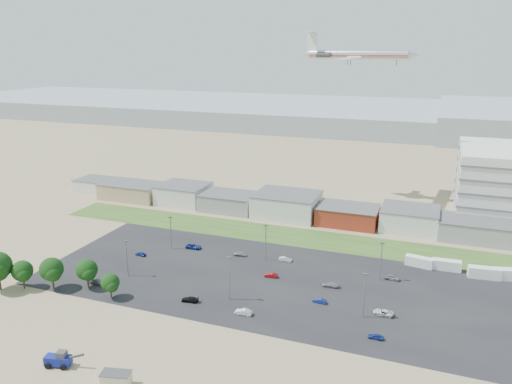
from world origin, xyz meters
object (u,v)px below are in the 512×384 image
at_px(parked_car_7, 271,275).
at_px(parked_car_8, 392,278).
at_px(parked_car_3, 190,299).
at_px(parked_car_11, 285,259).
at_px(portable_shed, 116,379).
at_px(parked_car_9, 193,247).
at_px(parked_car_5, 141,254).
at_px(parked_car_13, 243,312).
at_px(parked_car_10, 97,282).
at_px(airliner, 358,55).
at_px(box_trailer_a, 419,262).
at_px(parked_car_1, 320,301).
at_px(parked_car_12, 330,285).
at_px(parked_car_0, 383,312).
at_px(parked_car_2, 376,336).
at_px(parked_car_6, 240,254).
at_px(telehandler, 58,359).

bearing_deg(parked_car_7, parked_car_8, 102.98).
height_order(parked_car_3, parked_car_11, parked_car_11).
height_order(portable_shed, parked_car_9, portable_shed).
height_order(parked_car_5, parked_car_13, parked_car_13).
height_order(portable_shed, parked_car_10, portable_shed).
bearing_deg(airliner, parked_car_7, -88.37).
height_order(box_trailer_a, parked_car_5, box_trailer_a).
distance_m(parked_car_9, parked_car_13, 41.64).
distance_m(parked_car_1, parked_car_9, 47.21).
xyz_separation_m(airliner, parked_car_5, (-46.40, -77.70, -54.79)).
distance_m(airliner, parked_car_12, 95.68).
xyz_separation_m(parked_car_0, parked_car_2, (-0.28, -10.31, -0.08)).
bearing_deg(parked_car_5, parked_car_13, 69.99).
distance_m(parked_car_7, parked_car_9, 29.86).
height_order(airliner, parked_car_11, airliner).
distance_m(box_trailer_a, parked_car_2, 40.91).
height_order(box_trailer_a, parked_car_7, box_trailer_a).
height_order(parked_car_1, parked_car_5, parked_car_5).
relative_size(parked_car_9, parked_car_13, 1.19).
bearing_deg(parked_car_5, parked_car_1, 87.47).
bearing_deg(parked_car_11, box_trailer_a, -79.90).
bearing_deg(parked_car_5, parked_car_0, 89.05).
xyz_separation_m(parked_car_0, parked_car_13, (-29.44, -10.83, 0.03)).
bearing_deg(parked_car_6, parked_car_12, -117.20).
distance_m(parked_car_3, parked_car_6, 29.27).
xyz_separation_m(parked_car_7, parked_car_8, (29.89, 9.52, 0.08)).
relative_size(parked_car_1, parked_car_3, 0.80).
xyz_separation_m(parked_car_1, parked_car_10, (-55.26, -10.28, 0.07)).
relative_size(portable_shed, parked_car_13, 1.32).
xyz_separation_m(airliner, parked_car_12, (9.12, -77.94, -54.75)).
relative_size(parked_car_10, parked_car_11, 1.15).
bearing_deg(parked_car_5, box_trailer_a, 112.04).
distance_m(parked_car_0, parked_car_9, 61.06).
bearing_deg(parked_car_8, parked_car_2, -176.82).
distance_m(parked_car_10, parked_car_11, 50.67).
relative_size(parked_car_1, parked_car_8, 0.86).
bearing_deg(parked_car_10, portable_shed, -138.91).
xyz_separation_m(parked_car_1, parked_car_5, (-55.03, 9.11, 0.01)).
bearing_deg(parked_car_13, parked_car_8, 132.07).
height_order(parked_car_6, parked_car_11, parked_car_11).
bearing_deg(parked_car_12, airliner, -175.42).
height_order(parked_car_7, parked_car_11, parked_car_11).
bearing_deg(parked_car_2, parked_car_0, 178.52).
relative_size(parked_car_1, parked_car_10, 0.78).
bearing_deg(telehandler, parked_car_10, 102.40).
xyz_separation_m(telehandler, airliner, (31.69, 127.92, 53.73)).
bearing_deg(parked_car_7, parked_car_2, 51.58).
distance_m(airliner, parked_car_7, 95.44).
distance_m(parked_car_6, parked_car_9, 15.16).
bearing_deg(parked_car_12, parked_car_13, -39.17).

